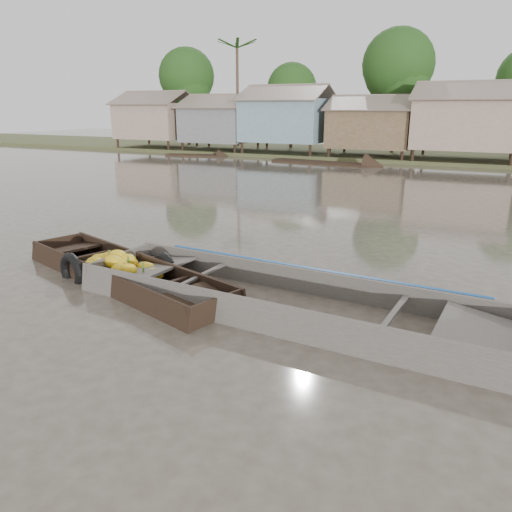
% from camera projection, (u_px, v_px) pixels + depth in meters
% --- Properties ---
extents(ground, '(120.00, 120.00, 0.00)m').
position_uv_depth(ground, '(200.00, 306.00, 9.80)').
color(ground, '#463F36').
rests_on(ground, ground).
extents(riverbank, '(120.00, 12.47, 10.22)m').
position_uv_depth(riverbank, '(478.00, 116.00, 35.04)').
color(riverbank, '#384723').
rests_on(riverbank, ground).
extents(banana_boat, '(6.53, 3.39, 0.90)m').
position_uv_depth(banana_boat, '(119.00, 272.00, 11.24)').
color(banana_boat, black).
rests_on(banana_boat, ground).
extents(viewer_boat, '(8.75, 2.74, 0.69)m').
position_uv_depth(viewer_boat, '(288.00, 307.00, 9.54)').
color(viewer_boat, '#46403B').
rests_on(viewer_boat, ground).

